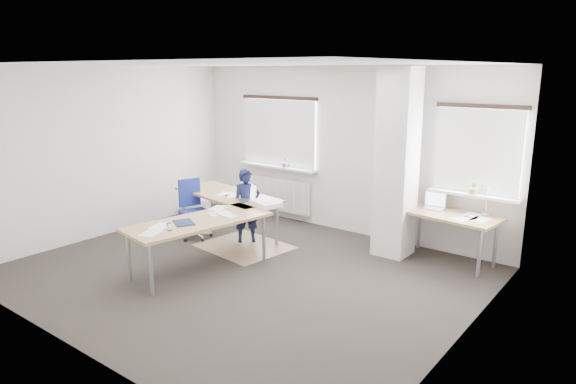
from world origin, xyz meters
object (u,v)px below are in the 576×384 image
Objects in this scene: desk_main at (217,209)px; desk_side at (450,216)px; person at (247,206)px; task_chair at (195,222)px.

desk_side is at bearing 40.82° from desk_main.
person reaches higher than desk_main.
task_chair is 0.96m from person.
task_chair is at bearing 156.56° from person.
desk_side is 1.52× the size of task_chair.
desk_side is 4.03m from task_chair.
desk_main is 2.02× the size of desk_side.
desk_side reaches higher than person.
desk_side reaches higher than task_chair.
desk_main is at bearing -139.89° from person.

